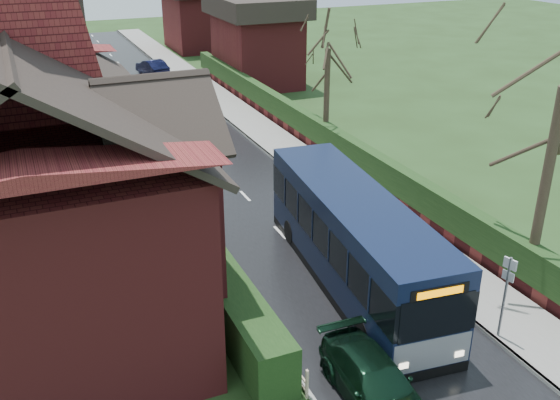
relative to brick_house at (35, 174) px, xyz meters
name	(u,v)px	position (x,y,z in m)	size (l,w,h in m)	color
ground	(354,311)	(8.73, -4.78, -4.38)	(140.00, 140.00, 0.00)	#27481F
road	(245,196)	(8.73, 5.22, -4.37)	(6.00, 100.00, 0.02)	black
pavement	(328,181)	(12.98, 5.22, -4.31)	(2.50, 100.00, 0.14)	slate
kerb_right	(306,185)	(11.78, 5.22, -4.31)	(0.12, 100.00, 0.14)	gray
kerb_left	(180,207)	(5.68, 5.22, -4.33)	(0.12, 100.00, 0.10)	gray
front_hedge	(192,244)	(4.83, 0.22, -3.58)	(1.20, 16.00, 1.60)	black
picket_fence	(212,249)	(5.58, 0.22, -3.93)	(0.10, 16.00, 0.90)	tan
right_wall_hedge	(357,158)	(14.53, 5.22, -3.36)	(0.60, 50.00, 1.80)	maroon
brick_house	(35,174)	(0.00, 0.00, 0.00)	(9.30, 14.60, 10.30)	maroon
bus	(354,241)	(9.53, -3.22, -2.77)	(3.54, 10.85, 3.24)	black
car_silver	(187,188)	(6.11, 5.43, -3.62)	(1.79, 4.46, 1.52)	#A6A5AA
car_green	(375,382)	(7.13, -8.57, -3.77)	(1.69, 4.16, 1.21)	black
car_distant	(152,68)	(10.45, 31.21, -3.72)	(1.40, 4.00, 1.32)	black
bus_stop_sign	(506,287)	(11.93, -7.78, -2.54)	(0.14, 0.42, 2.79)	slate
tree_right_far	(328,41)	(14.73, 8.95, 1.61)	(4.15, 4.15, 8.02)	#32281D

